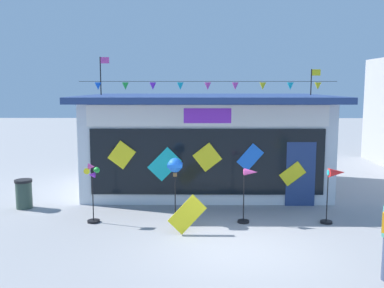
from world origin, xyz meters
The scene contains 8 objects.
ground_plane centered at (0.00, 0.00, 0.00)m, with size 80.00×80.00×0.00m, color gray.
kite_shop_building centered at (-0.59, 6.00, 1.71)m, with size 8.41×5.78×4.72m.
wind_spinner_far_left centered at (-3.74, 1.85, 1.06)m, with size 0.39×0.34×1.64m.
wind_spinner_left centered at (-1.50, 1.99, 1.41)m, with size 0.40×0.40×1.77m.
wind_spinner_center_left centered at (0.47, 1.89, 0.99)m, with size 0.53×0.32×1.51m.
wind_spinner_center_right centered at (2.79, 1.86, 1.13)m, with size 0.63×0.32×1.52m.
trash_bin centered at (-6.17, 3.24, 0.45)m, with size 0.52×0.52×0.89m.
display_kite_on_ground centered at (-1.15, 0.99, 0.50)m, with size 0.51×0.03×0.92m, color yellow.
Camera 1 is at (-0.95, -9.63, 3.73)m, focal length 40.81 mm.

